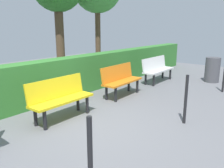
% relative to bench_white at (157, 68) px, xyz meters
% --- Properties ---
extents(ground_plane, '(18.14, 18.14, 0.00)m').
position_rel_bench_white_xyz_m(ground_plane, '(4.32, 0.69, -0.48)').
color(ground_plane, slate).
extents(bench_white, '(1.58, 0.47, 0.86)m').
position_rel_bench_white_xyz_m(bench_white, '(0.00, 0.00, 0.00)').
color(bench_white, white).
rests_on(bench_white, ground_plane).
extents(bench_orange, '(1.41, 0.50, 0.86)m').
position_rel_bench_white_xyz_m(bench_orange, '(2.16, 0.02, -0.00)').
color(bench_orange, orange).
rests_on(bench_orange, ground_plane).
extents(bench_yellow, '(1.44, 0.45, 0.86)m').
position_rel_bench_white_xyz_m(bench_yellow, '(4.31, 0.02, -0.00)').
color(bench_yellow, yellow).
rests_on(bench_yellow, ground_plane).
extents(hedge_row, '(14.14, 0.51, 1.07)m').
position_rel_bench_white_xyz_m(hedge_row, '(3.32, -1.15, 0.05)').
color(hedge_row, '#387F33').
rests_on(hedge_row, ground_plane).
extents(railing_post_near, '(0.06, 0.06, 1.00)m').
position_rel_bench_white_xyz_m(railing_post_near, '(-0.03, 2.19, 0.02)').
color(railing_post_near, black).
rests_on(railing_post_near, ground_plane).
extents(railing_post_mid, '(0.06, 0.06, 1.00)m').
position_rel_bench_white_xyz_m(railing_post_mid, '(2.93, 2.19, 0.02)').
color(railing_post_mid, black).
rests_on(railing_post_mid, ground_plane).
extents(railing_post_far, '(0.06, 0.06, 1.00)m').
position_rel_bench_white_xyz_m(railing_post_far, '(5.67, 2.19, 0.02)').
color(railing_post_far, black).
rests_on(railing_post_far, ground_plane).
extents(trash_bin, '(0.49, 0.49, 0.86)m').
position_rel_bench_white_xyz_m(trash_bin, '(-1.19, 1.52, -0.05)').
color(trash_bin, '#4C4C51').
rests_on(trash_bin, ground_plane).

